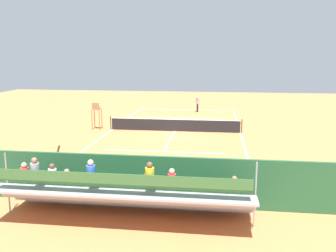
# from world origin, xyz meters

# --- Properties ---
(ground_plane) EXTENTS (60.00, 60.00, 0.00)m
(ground_plane) POSITION_xyz_m (0.00, 0.00, 0.00)
(ground_plane) COLOR #D17542
(court_line_markings) EXTENTS (10.10, 22.20, 0.01)m
(court_line_markings) POSITION_xyz_m (0.00, -0.04, 0.00)
(court_line_markings) COLOR white
(court_line_markings) RESTS_ON ground
(tennis_net) EXTENTS (10.30, 0.10, 1.07)m
(tennis_net) POSITION_xyz_m (0.00, 0.00, 0.50)
(tennis_net) COLOR black
(tennis_net) RESTS_ON ground
(backdrop_wall) EXTENTS (18.00, 0.16, 2.00)m
(backdrop_wall) POSITION_xyz_m (0.00, 14.00, 1.00)
(backdrop_wall) COLOR #235633
(backdrop_wall) RESTS_ON ground
(bleacher_stand) EXTENTS (9.06, 2.40, 2.48)m
(bleacher_stand) POSITION_xyz_m (0.16, 15.35, 0.97)
(bleacher_stand) COLOR #9EA0A5
(bleacher_stand) RESTS_ON ground
(umpire_chair) EXTENTS (0.67, 0.67, 2.14)m
(umpire_chair) POSITION_xyz_m (6.20, 0.11, 1.31)
(umpire_chair) COLOR olive
(umpire_chair) RESTS_ON ground
(courtside_bench) EXTENTS (1.80, 0.40, 0.93)m
(courtside_bench) POSITION_xyz_m (-2.76, 13.27, 0.56)
(courtside_bench) COLOR #33383D
(courtside_bench) RESTS_ON ground
(equipment_bag) EXTENTS (0.90, 0.36, 0.36)m
(equipment_bag) POSITION_xyz_m (-0.72, 13.40, 0.18)
(equipment_bag) COLOR #B22D2D
(equipment_bag) RESTS_ON ground
(tennis_player) EXTENTS (0.42, 0.55, 1.93)m
(tennis_player) POSITION_xyz_m (-1.25, -9.80, 1.02)
(tennis_player) COLOR black
(tennis_player) RESTS_ON ground
(tennis_racket) EXTENTS (0.38, 0.59, 0.03)m
(tennis_racket) POSITION_xyz_m (-0.42, -10.14, 0.01)
(tennis_racket) COLOR black
(tennis_racket) RESTS_ON ground
(tennis_ball_near) EXTENTS (0.07, 0.07, 0.07)m
(tennis_ball_near) POSITION_xyz_m (-1.29, -7.80, 0.03)
(tennis_ball_near) COLOR #CCDB33
(tennis_ball_near) RESTS_ON ground
(line_judge) EXTENTS (0.41, 0.55, 1.93)m
(line_judge) POSITION_xyz_m (3.77, 12.81, 1.02)
(line_judge) COLOR #232328
(line_judge) RESTS_ON ground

